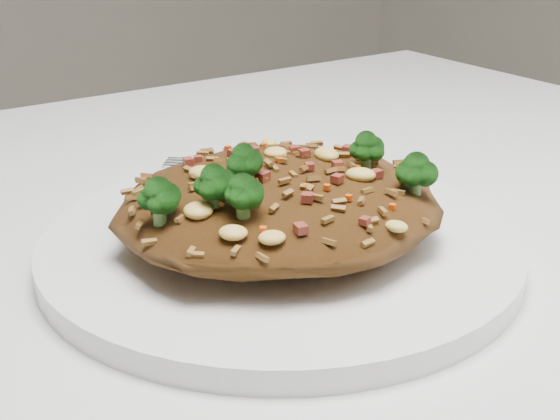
% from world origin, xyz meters
% --- Properties ---
extents(plate, '(0.28, 0.28, 0.01)m').
position_xyz_m(plate, '(0.11, -0.02, 0.76)').
color(plate, white).
rests_on(plate, dining_table).
extents(fried_rice, '(0.19, 0.17, 0.06)m').
position_xyz_m(fried_rice, '(0.11, -0.02, 0.79)').
color(fried_rice, brown).
rests_on(fried_rice, plate).
extents(fork, '(0.13, 0.12, 0.00)m').
position_xyz_m(fork, '(0.18, 0.07, 0.77)').
color(fork, silver).
rests_on(fork, plate).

